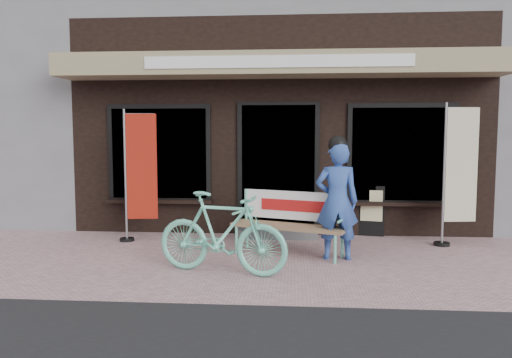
# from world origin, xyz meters

# --- Properties ---
(ground) EXTENTS (70.00, 70.00, 0.00)m
(ground) POSITION_xyz_m (0.00, 0.00, 0.00)
(ground) COLOR #C29498
(ground) RESTS_ON ground
(storefront) EXTENTS (7.00, 6.77, 6.00)m
(storefront) POSITION_xyz_m (0.00, 4.96, 2.99)
(storefront) COLOR black
(storefront) RESTS_ON ground
(bench) EXTENTS (1.65, 0.94, 0.87)m
(bench) POSITION_xyz_m (0.22, 0.65, 0.51)
(bench) COLOR #6ACFB1
(bench) RESTS_ON ground
(person) EXTENTS (0.57, 0.38, 1.66)m
(person) POSITION_xyz_m (0.84, 0.42, 0.82)
(person) COLOR #2E4EA0
(person) RESTS_ON ground
(bicycle) EXTENTS (1.72, 0.86, 0.99)m
(bicycle) POSITION_xyz_m (-0.60, -0.40, 0.50)
(bicycle) COLOR #6ACFB1
(bicycle) RESTS_ON ground
(nobori_red) EXTENTS (0.61, 0.26, 2.06)m
(nobori_red) POSITION_xyz_m (-2.15, 1.33, 1.06)
(nobori_red) COLOR gray
(nobori_red) RESTS_ON ground
(nobori_cream) EXTENTS (0.64, 0.27, 2.14)m
(nobori_cream) POSITION_xyz_m (2.71, 1.37, 1.11)
(nobori_cream) COLOR gray
(nobori_cream) RESTS_ON ground
(menu_stand) EXTENTS (0.42, 0.16, 0.83)m
(menu_stand) POSITION_xyz_m (1.54, 1.99, 0.43)
(menu_stand) COLOR black
(menu_stand) RESTS_ON ground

